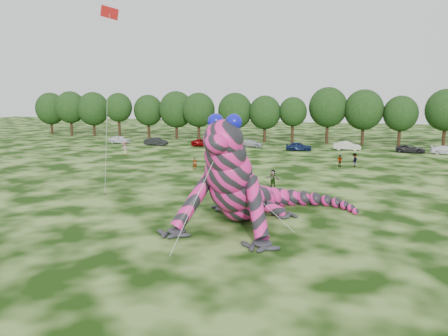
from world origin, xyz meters
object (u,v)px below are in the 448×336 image
object	(u,v)px
tree_0	(51,114)
car_1	(156,142)
car_3	(251,143)
tree_13	(445,119)
tree_12	(400,121)
tree_9	(293,120)
car_0	(120,139)
car_6	(411,149)
tree_1	(71,113)
tree_5	(176,115)
spectator_0	(195,164)
tree_4	(148,116)
tree_8	(265,119)
flying_kite	(109,28)
spectator_2	(354,160)
spectator_5	(273,179)
car_2	(205,143)
inflatable_gecko	(246,166)
tree_2	(93,114)
spectator_4	(125,149)
tree_3	(119,115)
tree_6	(199,117)
spectator_3	(340,161)
tree_11	(363,117)
spectator_1	(221,162)
car_5	(347,146)
car_4	(299,146)
tree_10	(328,115)
tree_7	(235,117)

from	to	relation	value
tree_0	car_1	world-z (taller)	tree_0
tree_0	car_3	size ratio (longest dim) A/B	2.19
tree_13	tree_12	bearing A→B (deg)	175.08
tree_9	car_1	xyz separation A→B (m)	(-23.11, -11.06, -3.62)
car_0	car_6	world-z (taller)	car_0
tree_1	tree_5	size ratio (longest dim) A/B	1.00
spectator_0	tree_4	bearing A→B (deg)	105.57
tree_1	tree_13	xyz separation A→B (m)	(75.49, -0.93, 0.16)
tree_5	tree_8	size ratio (longest dim) A/B	1.10
flying_kite	spectator_2	distance (m)	34.95
tree_4	car_3	distance (m)	26.62
tree_4	spectator_5	bearing A→B (deg)	-50.51
tree_1	car_6	distance (m)	70.13
tree_13	tree_4	bearing A→B (deg)	178.40
tree_8	car_2	size ratio (longest dim) A/B	1.88
spectator_5	spectator_2	xyz separation A→B (m)	(7.72, 15.74, -0.05)
tree_13	spectator_0	bearing A→B (deg)	-135.18
inflatable_gecko	spectator_5	world-z (taller)	inflatable_gecko
spectator_0	tree_2	bearing A→B (deg)	118.17
tree_9	spectator_4	bearing A→B (deg)	-133.05
tree_0	spectator_0	world-z (taller)	tree_0
tree_12	car_3	distance (m)	26.79
tree_3	tree_6	size ratio (longest dim) A/B	0.99
tree_13	spectator_0	xyz separation A→B (m)	(-33.26, -33.06, -4.26)
tree_1	spectator_3	size ratio (longest dim) A/B	6.28
tree_11	spectator_5	bearing A→B (deg)	-102.12
inflatable_gecko	spectator_4	size ratio (longest dim) A/B	8.60
flying_kite	car_3	size ratio (longest dim) A/B	3.82
spectator_1	spectator_0	xyz separation A→B (m)	(-2.76, -1.98, -0.05)
tree_4	tree_11	size ratio (longest dim) A/B	0.90
car_5	spectator_5	world-z (taller)	spectator_5
tree_8	car_0	xyz separation A→B (m)	(-25.96, -9.48, -3.74)
tree_2	spectator_0	world-z (taller)	tree_2
car_1	spectator_3	size ratio (longest dim) A/B	2.78
tree_13	spectator_4	distance (m)	53.87
tree_4	car_0	xyz separation A→B (m)	(-0.54, -11.21, -3.79)
tree_3	car_4	world-z (taller)	tree_3
tree_6	spectator_1	distance (m)	33.98
tree_5	tree_12	size ratio (longest dim) A/B	1.09
car_2	car_3	xyz separation A→B (m)	(8.06, 1.60, -0.03)
inflatable_gecko	car_2	xyz separation A→B (m)	(-18.06, 42.10, -3.39)
inflatable_gecko	spectator_1	distance (m)	22.39
tree_2	car_5	bearing A→B (deg)	-9.63
spectator_2	tree_10	bearing A→B (deg)	-145.47
tree_8	tree_13	xyz separation A→B (m)	(31.35, 0.14, 0.59)
tree_5	tree_7	world-z (taller)	tree_5
spectator_5	tree_7	bearing A→B (deg)	132.09
spectator_2	tree_3	bearing A→B (deg)	-93.71
tree_9	car_0	bearing A→B (deg)	-162.52
tree_12	spectator_0	distance (m)	42.79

